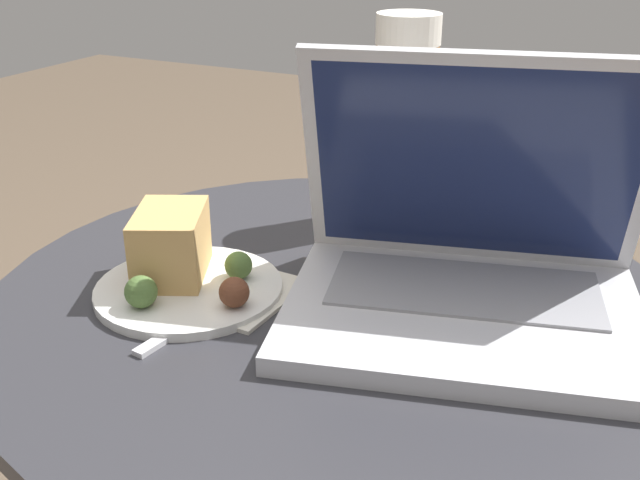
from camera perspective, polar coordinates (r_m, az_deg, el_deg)
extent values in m
cylinder|color=#2D2D33|center=(0.73, 0.82, -4.54)|extent=(0.66, 0.66, 0.02)
cube|color=silver|center=(0.74, -8.16, -3.50)|extent=(0.17, 0.12, 0.00)
cube|color=silver|center=(0.68, 10.76, -5.72)|extent=(0.36, 0.30, 0.02)
cube|color=gray|center=(0.71, 10.91, -3.62)|extent=(0.27, 0.17, 0.00)
cube|color=silver|center=(0.70, 11.68, 5.68)|extent=(0.33, 0.16, 0.22)
cube|color=#19234C|center=(0.70, 11.67, 5.53)|extent=(0.30, 0.14, 0.20)
cylinder|color=#C6701E|center=(0.88, 6.40, 8.02)|extent=(0.07, 0.07, 0.20)
cylinder|color=white|center=(0.85, 6.78, 15.71)|extent=(0.07, 0.07, 0.03)
cylinder|color=silver|center=(0.73, -9.94, -3.71)|extent=(0.18, 0.18, 0.01)
cube|color=tan|center=(0.74, -11.29, -0.26)|extent=(0.10, 0.11, 0.07)
sphere|color=#4C6B33|center=(0.70, -13.48, -3.86)|extent=(0.03, 0.03, 0.03)
sphere|color=#4C6B33|center=(0.73, -6.24, -1.93)|extent=(0.03, 0.03, 0.03)
sphere|color=brown|center=(0.68, -6.56, -3.97)|extent=(0.03, 0.03, 0.03)
cube|color=silver|center=(0.68, -10.35, -6.45)|extent=(0.03, 0.11, 0.01)
cube|color=silver|center=(0.73, -6.03, -3.84)|extent=(0.03, 0.05, 0.01)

